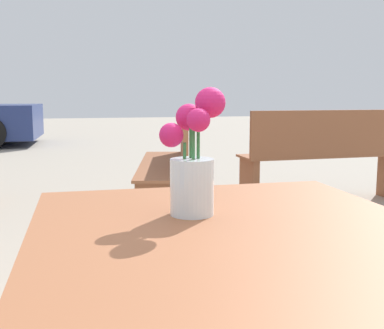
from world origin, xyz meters
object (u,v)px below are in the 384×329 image
Objects in this scene: flower_vase at (193,166)px; bench_near at (172,162)px; bench_middle at (328,154)px; table_front at (235,281)px.

bench_near is at bearing 79.62° from flower_vase.
bench_near is 1.01× the size of bench_middle.
flower_vase is 0.17× the size of bench_near.
flower_vase is at bearing -124.11° from bench_middle.
flower_vase is 0.17× the size of bench_middle.
bench_near reaches higher than table_front.
table_front is at bearing -122.26° from bench_middle.
bench_near and bench_middle have the same top height.
bench_middle is (1.46, 0.20, 0.00)m from bench_near.
bench_middle is at bearing 55.89° from flower_vase.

